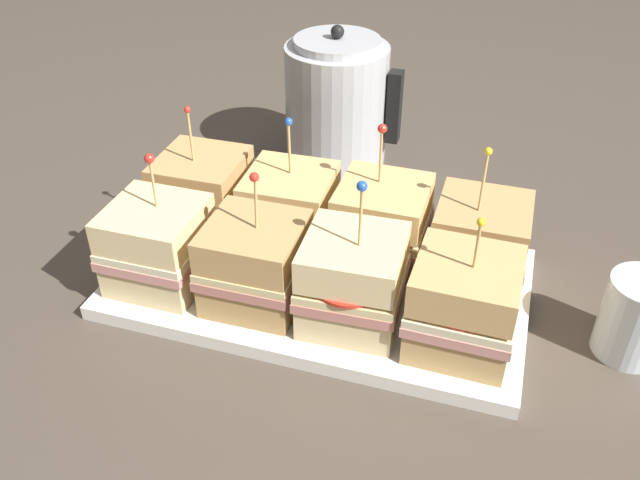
% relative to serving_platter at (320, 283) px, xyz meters
% --- Properties ---
extents(ground_plane, '(6.00, 6.00, 0.00)m').
position_rel_serving_platter_xyz_m(ground_plane, '(0.00, 0.00, -0.01)').
color(ground_plane, '#4C4238').
extents(serving_platter, '(0.49, 0.27, 0.02)m').
position_rel_serving_platter_xyz_m(serving_platter, '(0.00, 0.00, 0.00)').
color(serving_platter, white).
rests_on(serving_platter, ground_plane).
extents(sandwich_front_far_left, '(0.11, 0.11, 0.17)m').
position_rel_serving_platter_xyz_m(sandwich_front_far_left, '(-0.18, -0.06, 0.06)').
color(sandwich_front_far_left, beige).
rests_on(sandwich_front_far_left, serving_platter).
extents(sandwich_front_center_left, '(0.11, 0.11, 0.17)m').
position_rel_serving_platter_xyz_m(sandwich_front_center_left, '(-0.06, -0.06, 0.06)').
color(sandwich_front_center_left, tan).
rests_on(sandwich_front_center_left, serving_platter).
extents(sandwich_front_center_right, '(0.11, 0.11, 0.18)m').
position_rel_serving_platter_xyz_m(sandwich_front_center_right, '(0.06, -0.06, 0.06)').
color(sandwich_front_center_right, beige).
rests_on(sandwich_front_center_right, serving_platter).
extents(sandwich_front_far_right, '(0.11, 0.11, 0.16)m').
position_rel_serving_platter_xyz_m(sandwich_front_far_right, '(0.18, -0.06, 0.06)').
color(sandwich_front_far_right, tan).
rests_on(sandwich_front_far_right, serving_platter).
extents(sandwich_back_far_left, '(0.11, 0.12, 0.18)m').
position_rel_serving_platter_xyz_m(sandwich_back_far_left, '(-0.18, 0.06, 0.06)').
color(sandwich_back_far_left, tan).
rests_on(sandwich_back_far_left, serving_platter).
extents(sandwich_back_center_left, '(0.11, 0.11, 0.18)m').
position_rel_serving_platter_xyz_m(sandwich_back_center_left, '(-0.06, 0.06, 0.06)').
color(sandwich_back_center_left, tan).
rests_on(sandwich_back_center_left, serving_platter).
extents(sandwich_back_center_right, '(0.11, 0.11, 0.18)m').
position_rel_serving_platter_xyz_m(sandwich_back_center_right, '(0.06, 0.06, 0.06)').
color(sandwich_back_center_right, tan).
rests_on(sandwich_back_center_right, serving_platter).
extents(sandwich_back_far_right, '(0.11, 0.11, 0.18)m').
position_rel_serving_platter_xyz_m(sandwich_back_far_right, '(0.18, 0.06, 0.06)').
color(sandwich_back_far_right, tan).
rests_on(sandwich_back_far_right, serving_platter).
extents(kettle_steel, '(0.18, 0.16, 0.22)m').
position_rel_serving_platter_xyz_m(kettle_steel, '(-0.07, 0.33, 0.09)').
color(kettle_steel, '#B7BABF').
rests_on(kettle_steel, ground_plane).
extents(drinking_glass, '(0.07, 0.07, 0.10)m').
position_rel_serving_platter_xyz_m(drinking_glass, '(0.35, 0.00, 0.04)').
color(drinking_glass, silver).
rests_on(drinking_glass, ground_plane).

